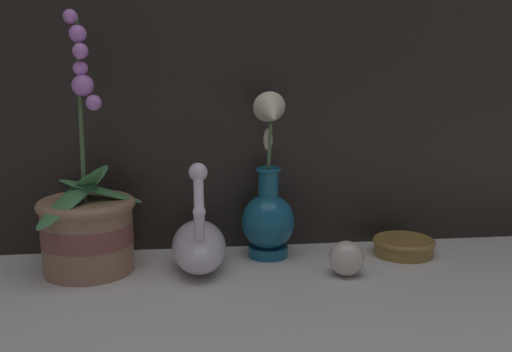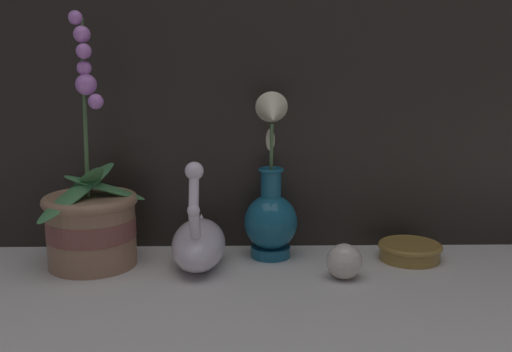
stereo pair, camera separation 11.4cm
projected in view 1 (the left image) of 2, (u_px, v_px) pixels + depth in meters
The scene contains 6 objects.
ground_plane at pixel (262, 288), 1.06m from camera, with size 2.80×2.80×0.00m, color beige.
orchid_potted_plant at pixel (87, 225), 1.13m from camera, with size 0.20×0.24×0.49m.
swan_figurine at pixel (199, 243), 1.15m from camera, with size 0.10×0.21×0.22m.
blue_vase at pixel (269, 205), 1.20m from camera, with size 0.11×0.14×0.34m.
glass_sphere at pixel (346, 258), 1.12m from camera, with size 0.07×0.07×0.07m.
amber_dish at pixel (404, 245), 1.24m from camera, with size 0.13×0.13×0.03m.
Camera 1 is at (-0.13, -0.99, 0.41)m, focal length 42.00 mm.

